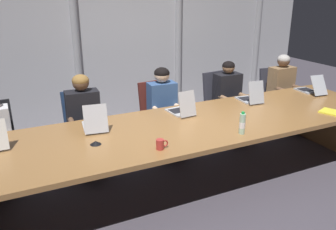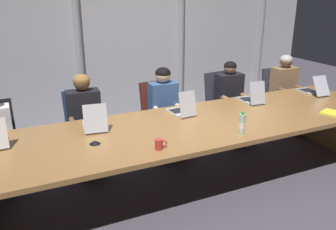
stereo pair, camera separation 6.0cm
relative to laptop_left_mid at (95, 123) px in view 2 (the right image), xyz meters
name	(u,v)px [view 2 (the right image)]	position (x,y,z in m)	size (l,w,h in m)	color
ground_plane	(196,181)	(1.09, -0.33, -0.80)	(13.94, 13.94, 0.00)	#47424C
conference_table	(198,133)	(1.09, -0.33, -0.19)	(4.91, 1.32, 0.74)	olive
curtain_backdrop	(128,34)	(1.09, 2.00, 0.68)	(6.97, 0.17, 2.96)	#B2B2B7
laptop_left_mid	(95,123)	(0.00, 0.00, 0.00)	(0.30, 0.44, 0.31)	#BCBCC1
laptop_center	(182,109)	(1.06, 0.01, 0.00)	(0.24, 0.40, 0.31)	#BCBCC1
laptop_right_mid	(251,98)	(2.12, 0.05, 0.00)	(0.25, 0.41, 0.31)	#A8ADB7
laptop_right_end	(313,89)	(3.19, 0.03, 0.00)	(0.26, 0.48, 0.28)	#A8ADB7
office_chair_left_end	(0,152)	(-0.99, 0.70, -0.45)	(0.60, 0.60, 0.94)	black
office_chair_left_mid	(87,137)	(0.04, 0.71, -0.45)	(0.60, 0.60, 0.95)	navy
office_chair_center	(161,125)	(1.08, 0.71, -0.45)	(0.60, 0.60, 0.95)	#511E19
office_chair_right_mid	(223,114)	(2.13, 0.71, -0.44)	(0.60, 0.60, 0.99)	#2D2D38
office_chair_right_end	(278,105)	(3.20, 0.70, -0.45)	(0.60, 0.60, 0.94)	#2D2D38
person_left_mid	(85,117)	(0.01, 0.55, -0.11)	(0.43, 0.56, 1.21)	black
person_center	(166,106)	(1.09, 0.55, -0.12)	(0.40, 0.56, 1.19)	#335184
person_right_mid	(232,97)	(2.16, 0.55, -0.13)	(0.40, 0.55, 1.18)	black
person_right_end	(287,88)	(3.21, 0.55, -0.12)	(0.41, 0.55, 1.20)	olive
water_bottle_primary	(242,124)	(1.34, -0.80, 0.05)	(0.06, 0.06, 0.24)	#ADD1B2
coffee_mug_near	(159,144)	(0.42, -0.77, -0.01)	(0.12, 0.08, 0.10)	#B2332D
conference_mic_left_side	(95,142)	(-0.10, -0.41, -0.04)	(0.11, 0.11, 0.04)	black
spiral_notepad	(336,113)	(2.74, -0.77, -0.05)	(0.31, 0.36, 0.03)	yellow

